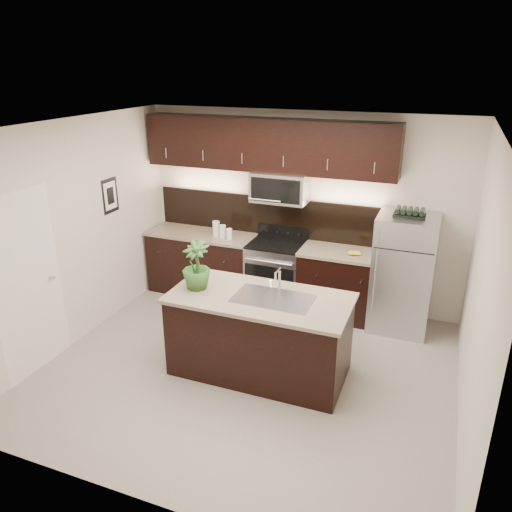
% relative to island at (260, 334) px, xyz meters
% --- Properties ---
extents(ground, '(4.50, 4.50, 0.00)m').
position_rel_island_xyz_m(ground, '(-0.14, -0.02, -0.47)').
color(ground, gray).
rests_on(ground, ground).
extents(room_walls, '(4.52, 4.02, 2.71)m').
position_rel_island_xyz_m(room_walls, '(-0.25, -0.06, 1.22)').
color(room_walls, beige).
rests_on(room_walls, ground).
extents(counter_run, '(3.51, 0.65, 0.94)m').
position_rel_island_xyz_m(counter_run, '(-0.59, 1.67, -0.00)').
color(counter_run, black).
rests_on(counter_run, ground).
extents(upper_fixtures, '(3.49, 0.40, 1.66)m').
position_rel_island_xyz_m(upper_fixtures, '(-0.56, 1.81, 1.67)').
color(upper_fixtures, black).
rests_on(upper_fixtures, counter_run).
extents(island, '(1.96, 0.96, 0.94)m').
position_rel_island_xyz_m(island, '(0.00, 0.00, 0.00)').
color(island, black).
rests_on(island, ground).
extents(sink_faucet, '(0.84, 0.50, 0.28)m').
position_rel_island_xyz_m(sink_faucet, '(0.15, 0.01, 0.48)').
color(sink_faucet, silver).
rests_on(sink_faucet, island).
extents(refrigerator, '(0.74, 0.67, 1.53)m').
position_rel_island_xyz_m(refrigerator, '(1.34, 1.61, 0.29)').
color(refrigerator, '#B2B2B7').
rests_on(refrigerator, ground).
extents(wine_rack, '(0.38, 0.23, 0.09)m').
position_rel_island_xyz_m(wine_rack, '(1.34, 1.61, 1.10)').
color(wine_rack, black).
rests_on(wine_rack, refrigerator).
extents(plant, '(0.34, 0.34, 0.55)m').
position_rel_island_xyz_m(plant, '(-0.73, -0.05, 0.74)').
color(plant, '#2B5421').
rests_on(plant, island).
extents(canisters, '(0.33, 0.16, 0.22)m').
position_rel_island_xyz_m(canisters, '(-1.20, 1.59, 0.57)').
color(canisters, silver).
rests_on(canisters, counter_run).
extents(french_press, '(0.11, 0.11, 0.32)m').
position_rel_island_xyz_m(french_press, '(0.99, 1.62, 0.59)').
color(french_press, silver).
rests_on(french_press, counter_run).
extents(bananas, '(0.20, 0.17, 0.06)m').
position_rel_island_xyz_m(bananas, '(0.66, 1.59, 0.50)').
color(bananas, gold).
rests_on(bananas, counter_run).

